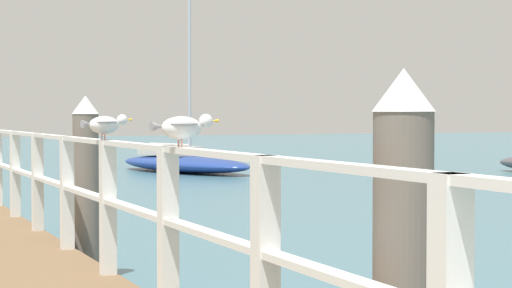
{
  "coord_description": "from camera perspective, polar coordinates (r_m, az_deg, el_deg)",
  "views": [
    {
      "loc": [
        -0.68,
        -0.28,
        1.82
      ],
      "look_at": [
        2.54,
        7.02,
        1.57
      ],
      "focal_mm": 64.1,
      "sensor_mm": 36.0,
      "label": 1
    }
  ],
  "objects": [
    {
      "name": "dock_piling_near",
      "position": [
        4.32,
        9.14,
        -8.8
      ],
      "size": [
        0.29,
        0.29,
        2.04
      ],
      "color": "#6B6056",
      "rests_on": "ground_plane"
    },
    {
      "name": "boat_6",
      "position": [
        29.52,
        -4.61,
        -1.1
      ],
      "size": [
        3.74,
        6.39,
        7.14
      ],
      "rotation": [
        0.0,
        0.0,
        3.46
      ],
      "color": "navy",
      "rests_on": "ground_plane"
    },
    {
      "name": "dock_piling_far",
      "position": [
        10.15,
        -10.57,
        -2.72
      ],
      "size": [
        0.29,
        0.29,
        2.04
      ],
      "color": "#6B6056",
      "rests_on": "ground_plane"
    },
    {
      "name": "seagull_foreground",
      "position": [
        5.91,
        -4.6,
        1.1
      ],
      "size": [
        0.48,
        0.2,
        0.21
      ],
      "rotation": [
        0.0,
        0.0,
        4.8
      ],
      "color": "white",
      "rests_on": "pier_railing"
    },
    {
      "name": "seagull_background",
      "position": [
        7.81,
        -9.4,
        1.25
      ],
      "size": [
        0.47,
        0.23,
        0.21
      ],
      "rotation": [
        0.0,
        0.0,
        4.98
      ],
      "color": "white",
      "rests_on": "pier_railing"
    },
    {
      "name": "pier_railing",
      "position": [
        11.61,
        -14.19,
        -1.43
      ],
      "size": [
        0.12,
        20.81,
        1.12
      ],
      "color": "silver",
      "rests_on": "pier_deck"
    }
  ]
}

